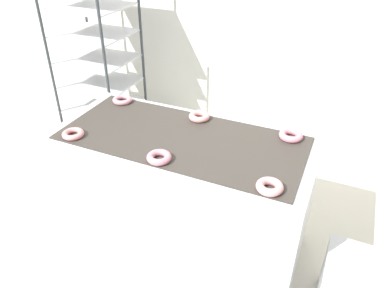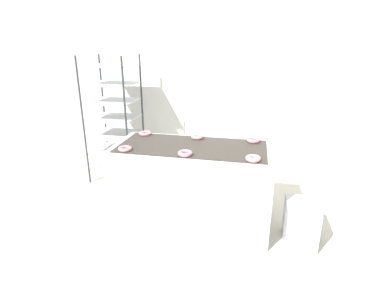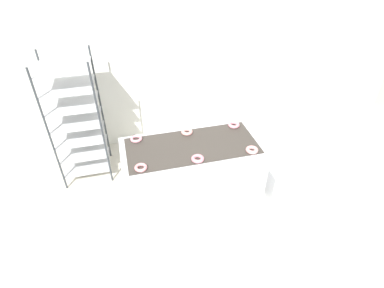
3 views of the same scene
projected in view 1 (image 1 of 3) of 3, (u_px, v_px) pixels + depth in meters
The scene contains 8 objects.
fryer_machine at pixel (183, 193), 2.43m from camera, with size 1.56×0.73×0.84m.
baking_rack_cart at pixel (98, 60), 3.33m from camera, with size 0.61×0.59×1.66m.
donut_near_left at pixel (73, 134), 2.21m from camera, with size 0.13×0.13×0.03m, color #DA868A.
donut_near_center at pixel (159, 157), 2.00m from camera, with size 0.13×0.13×0.04m, color #D27E8C.
donut_near_right at pixel (270, 187), 1.79m from camera, with size 0.13×0.13×0.04m, color pink.
donut_far_left at pixel (122, 100), 2.60m from camera, with size 0.14×0.14×0.03m, color #CF8792.
donut_far_center at pixel (199, 116), 2.39m from camera, with size 0.13×0.13×0.04m, color pink.
donut_far_right at pixel (291, 135), 2.19m from camera, with size 0.14×0.14×0.04m, color pink.
Camera 1 is at (0.83, -1.08, 1.99)m, focal length 35.00 mm.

